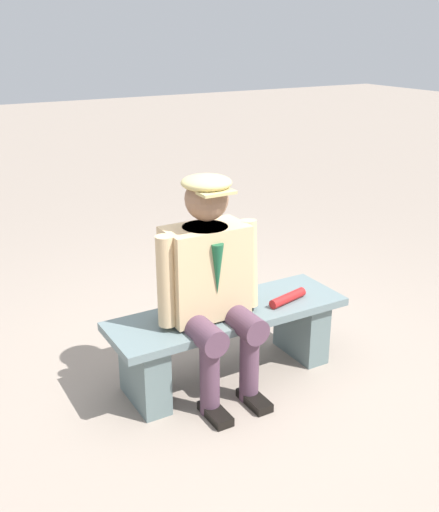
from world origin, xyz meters
name	(u,v)px	position (x,y,z in m)	size (l,w,h in m)	color
ground_plane	(228,375)	(0.00, 0.00, 0.00)	(30.00, 30.00, 0.00)	gray
bench	(228,334)	(0.00, 0.00, 0.28)	(1.44, 0.46, 0.44)	slate
seated_man	(210,278)	(0.15, 0.06, 0.70)	(0.63, 0.58, 1.27)	#D1B082
rolled_magazine	(288,298)	(-0.36, 0.09, 0.47)	(0.06, 0.06, 0.28)	#B21E1E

